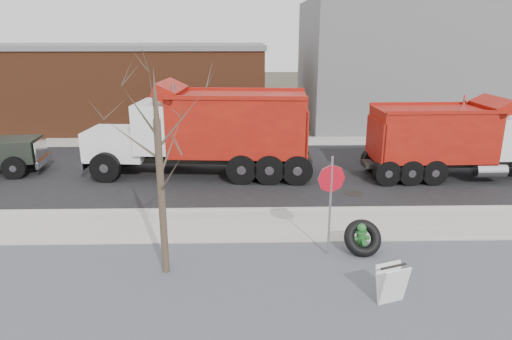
{
  "coord_description": "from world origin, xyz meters",
  "views": [
    {
      "loc": [
        -1.13,
        -13.16,
        5.93
      ],
      "look_at": [
        -0.77,
        1.85,
        1.4
      ],
      "focal_mm": 32.0,
      "sensor_mm": 36.0,
      "label": 1
    }
  ],
  "objects_px": {
    "fire_hydrant": "(361,240)",
    "sandwich_board": "(392,284)",
    "dump_truck_red_a": "(456,138)",
    "truck_tire": "(363,238)",
    "dump_truck_red_b": "(208,129)",
    "stop_sign": "(331,189)"
  },
  "relations": [
    {
      "from": "stop_sign",
      "to": "sandwich_board",
      "type": "xyz_separation_m",
      "value": [
        1.02,
        -2.39,
        -1.44
      ]
    },
    {
      "from": "sandwich_board",
      "to": "dump_truck_red_b",
      "type": "relative_size",
      "value": 0.1
    },
    {
      "from": "stop_sign",
      "to": "dump_truck_red_a",
      "type": "relative_size",
      "value": 0.34
    },
    {
      "from": "truck_tire",
      "to": "dump_truck_red_b",
      "type": "relative_size",
      "value": 0.12
    },
    {
      "from": "fire_hydrant",
      "to": "sandwich_board",
      "type": "xyz_separation_m",
      "value": [
        0.09,
        -2.48,
        0.09
      ]
    },
    {
      "from": "sandwich_board",
      "to": "dump_truck_red_a",
      "type": "distance_m",
      "value": 10.94
    },
    {
      "from": "sandwich_board",
      "to": "dump_truck_red_b",
      "type": "bearing_deg",
      "value": 96.13
    },
    {
      "from": "fire_hydrant",
      "to": "sandwich_board",
      "type": "height_order",
      "value": "sandwich_board"
    },
    {
      "from": "truck_tire",
      "to": "fire_hydrant",
      "type": "bearing_deg",
      "value": 160.83
    },
    {
      "from": "fire_hydrant",
      "to": "truck_tire",
      "type": "distance_m",
      "value": 0.07
    },
    {
      "from": "truck_tire",
      "to": "dump_truck_red_b",
      "type": "height_order",
      "value": "dump_truck_red_b"
    },
    {
      "from": "fire_hydrant",
      "to": "dump_truck_red_b",
      "type": "bearing_deg",
      "value": 110.71
    },
    {
      "from": "sandwich_board",
      "to": "dump_truck_red_a",
      "type": "xyz_separation_m",
      "value": [
        5.52,
        9.36,
        1.22
      ]
    },
    {
      "from": "stop_sign",
      "to": "dump_truck_red_b",
      "type": "height_order",
      "value": "dump_truck_red_b"
    },
    {
      "from": "stop_sign",
      "to": "fire_hydrant",
      "type": "bearing_deg",
      "value": 15.59
    },
    {
      "from": "stop_sign",
      "to": "sandwich_board",
      "type": "bearing_deg",
      "value": -56.97
    },
    {
      "from": "stop_sign",
      "to": "dump_truck_red_b",
      "type": "distance_m",
      "value": 8.49
    },
    {
      "from": "sandwich_board",
      "to": "dump_truck_red_a",
      "type": "bearing_deg",
      "value": 39.6
    },
    {
      "from": "truck_tire",
      "to": "sandwich_board",
      "type": "height_order",
      "value": "truck_tire"
    },
    {
      "from": "truck_tire",
      "to": "sandwich_board",
      "type": "distance_m",
      "value": 2.47
    },
    {
      "from": "fire_hydrant",
      "to": "dump_truck_red_b",
      "type": "distance_m",
      "value": 9.01
    },
    {
      "from": "fire_hydrant",
      "to": "truck_tire",
      "type": "height_order",
      "value": "truck_tire"
    }
  ]
}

